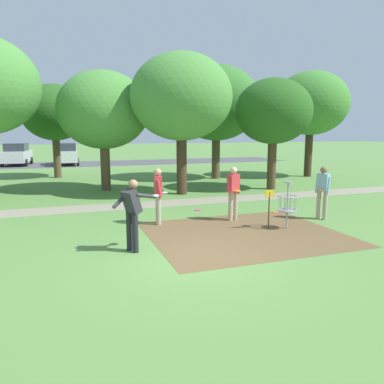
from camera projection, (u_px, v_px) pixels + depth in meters
The scene contains 20 objects.
ground_plane at pixel (193, 259), 8.32m from camera, with size 160.00×160.00×0.00m, color #5B8942.
dirt_tee_pad at pixel (244, 234), 10.34m from camera, with size 5.20×4.49×0.01m, color brown.
disc_golf_basket at pixel (286, 203), 10.78m from camera, with size 0.98×0.58×1.39m.
player_foreground_watching at pixel (233, 190), 11.77m from camera, with size 0.50×0.44×1.71m.
player_throwing at pixel (132, 211), 8.67m from camera, with size 1.16×0.50×1.71m.
player_waiting_left at pixel (323, 190), 11.93m from camera, with size 0.45×0.49×1.71m.
player_waiting_right at pixel (158, 193), 11.29m from camera, with size 0.42×0.49×1.71m.
frisbee_near_basket at pixel (274, 212), 13.06m from camera, with size 0.23×0.23×0.02m, color orange.
frisbee_by_tee at pixel (198, 210), 13.40m from camera, with size 0.25×0.25×0.02m, color #E53D99.
frisbee_mid_grass at pixel (231, 214), 12.71m from camera, with size 0.22×0.22×0.02m, color gold.
tree_near_left at pixel (103, 110), 17.46m from camera, with size 4.27×4.27×5.61m.
tree_near_right at pixel (54, 113), 22.33m from camera, with size 3.93×3.93×5.60m.
tree_mid_left at pixel (273, 112), 17.77m from camera, with size 3.66×3.66×5.31m.
tree_mid_center at pixel (216, 103), 21.85m from camera, with size 5.13×5.13×6.63m.
tree_far_left at pixel (181, 97), 16.23m from camera, with size 4.46×4.46×6.19m.
tree_far_center at pixel (311, 104), 22.84m from camera, with size 4.55×4.55×6.45m.
parking_lot_strip at pixel (93, 164), 32.86m from camera, with size 36.00×6.00×0.01m, color #4C4C51.
parked_car_leftmost at pixel (17, 154), 31.18m from camera, with size 2.27×4.35×1.84m.
parked_car_center_left at pixel (66, 154), 31.65m from camera, with size 2.04×4.23×1.84m.
gravel_path at pixel (137, 205), 14.36m from camera, with size 40.00×1.39×0.00m, color gray.
Camera 1 is at (-2.67, -7.51, 2.81)m, focal length 34.87 mm.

